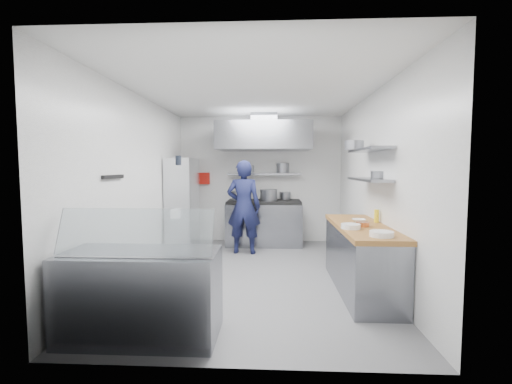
# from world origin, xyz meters

# --- Properties ---
(floor) EXTENTS (5.00, 5.00, 0.00)m
(floor) POSITION_xyz_m (0.00, 0.00, 0.00)
(floor) COLOR #5F5F61
(floor) RESTS_ON ground
(ceiling) EXTENTS (5.00, 5.00, 0.00)m
(ceiling) POSITION_xyz_m (0.00, 0.00, 2.80)
(ceiling) COLOR silver
(ceiling) RESTS_ON wall_back
(wall_back) EXTENTS (3.60, 2.80, 0.02)m
(wall_back) POSITION_xyz_m (0.00, 2.50, 1.40)
(wall_back) COLOR white
(wall_back) RESTS_ON floor
(wall_front) EXTENTS (3.60, 2.80, 0.02)m
(wall_front) POSITION_xyz_m (0.00, -2.50, 1.40)
(wall_front) COLOR white
(wall_front) RESTS_ON floor
(wall_left) EXTENTS (2.80, 5.00, 0.02)m
(wall_left) POSITION_xyz_m (-1.80, 0.00, 1.40)
(wall_left) COLOR white
(wall_left) RESTS_ON floor
(wall_right) EXTENTS (2.80, 5.00, 0.02)m
(wall_right) POSITION_xyz_m (1.80, 0.00, 1.40)
(wall_right) COLOR white
(wall_right) RESTS_ON floor
(gas_range) EXTENTS (1.60, 0.80, 0.90)m
(gas_range) POSITION_xyz_m (0.10, 2.10, 0.45)
(gas_range) COLOR gray
(gas_range) RESTS_ON floor
(cooktop) EXTENTS (1.57, 0.78, 0.06)m
(cooktop) POSITION_xyz_m (0.10, 2.10, 0.93)
(cooktop) COLOR black
(cooktop) RESTS_ON gas_range
(stock_pot_left) EXTENTS (0.30, 0.30, 0.20)m
(stock_pot_left) POSITION_xyz_m (-0.44, 2.12, 1.06)
(stock_pot_left) COLOR slate
(stock_pot_left) RESTS_ON cooktop
(stock_pot_mid) EXTENTS (0.36, 0.36, 0.24)m
(stock_pot_mid) POSITION_xyz_m (0.20, 2.05, 1.08)
(stock_pot_mid) COLOR slate
(stock_pot_mid) RESTS_ON cooktop
(stock_pot_right) EXTENTS (0.25, 0.25, 0.16)m
(stock_pot_right) POSITION_xyz_m (0.56, 2.41, 1.04)
(stock_pot_right) COLOR slate
(stock_pot_right) RESTS_ON cooktop
(over_range_shelf) EXTENTS (1.60, 0.30, 0.04)m
(over_range_shelf) POSITION_xyz_m (0.10, 2.34, 1.52)
(over_range_shelf) COLOR gray
(over_range_shelf) RESTS_ON wall_back
(shelf_pot_a) EXTENTS (0.27, 0.27, 0.18)m
(shelf_pot_a) POSITION_xyz_m (-0.24, 2.58, 1.63)
(shelf_pot_a) COLOR slate
(shelf_pot_a) RESTS_ON over_range_shelf
(shelf_pot_b) EXTENTS (0.29, 0.29, 0.22)m
(shelf_pot_b) POSITION_xyz_m (0.51, 2.52, 1.65)
(shelf_pot_b) COLOR slate
(shelf_pot_b) RESTS_ON over_range_shelf
(extractor_hood) EXTENTS (1.90, 1.15, 0.55)m
(extractor_hood) POSITION_xyz_m (0.10, 1.93, 2.30)
(extractor_hood) COLOR gray
(extractor_hood) RESTS_ON wall_back
(hood_duct) EXTENTS (0.55, 0.55, 0.24)m
(hood_duct) POSITION_xyz_m (0.10, 2.15, 2.68)
(hood_duct) COLOR slate
(hood_duct) RESTS_ON extractor_hood
(red_firebox) EXTENTS (0.22, 0.10, 0.26)m
(red_firebox) POSITION_xyz_m (-1.25, 2.44, 1.42)
(red_firebox) COLOR red
(red_firebox) RESTS_ON wall_back
(chef) EXTENTS (0.69, 0.48, 1.81)m
(chef) POSITION_xyz_m (-0.28, 1.34, 0.90)
(chef) COLOR #13173B
(chef) RESTS_ON floor
(wire_rack) EXTENTS (0.50, 0.90, 1.85)m
(wire_rack) POSITION_xyz_m (-1.53, 1.57, 0.93)
(wire_rack) COLOR silver
(wire_rack) RESTS_ON floor
(rack_bin_a) EXTENTS (0.15, 0.18, 0.17)m
(rack_bin_a) POSITION_xyz_m (-1.53, 1.06, 0.80)
(rack_bin_a) COLOR white
(rack_bin_a) RESTS_ON wire_rack
(rack_bin_b) EXTENTS (0.16, 0.20, 0.18)m
(rack_bin_b) POSITION_xyz_m (-1.53, 1.47, 1.30)
(rack_bin_b) COLOR yellow
(rack_bin_b) RESTS_ON wire_rack
(rack_jar) EXTENTS (0.11, 0.11, 0.18)m
(rack_jar) POSITION_xyz_m (-1.48, 1.12, 1.80)
(rack_jar) COLOR black
(rack_jar) RESTS_ON wire_rack
(knife_strip) EXTENTS (0.04, 0.55, 0.05)m
(knife_strip) POSITION_xyz_m (-1.78, -0.90, 1.55)
(knife_strip) COLOR black
(knife_strip) RESTS_ON wall_left
(prep_counter_base) EXTENTS (0.62, 2.00, 0.84)m
(prep_counter_base) POSITION_xyz_m (1.48, -0.60, 0.42)
(prep_counter_base) COLOR gray
(prep_counter_base) RESTS_ON floor
(prep_counter_top) EXTENTS (0.65, 2.04, 0.06)m
(prep_counter_top) POSITION_xyz_m (1.48, -0.60, 0.87)
(prep_counter_top) COLOR #9B5E2B
(prep_counter_top) RESTS_ON prep_counter_base
(plate_stack_a) EXTENTS (0.26, 0.26, 0.06)m
(plate_stack_a) POSITION_xyz_m (1.50, -1.38, 0.93)
(plate_stack_a) COLOR white
(plate_stack_a) RESTS_ON prep_counter_top
(plate_stack_b) EXTENTS (0.24, 0.24, 0.06)m
(plate_stack_b) POSITION_xyz_m (1.27, -0.90, 0.93)
(plate_stack_b) COLOR white
(plate_stack_b) RESTS_ON prep_counter_top
(copper_pan) EXTENTS (0.17, 0.17, 0.06)m
(copper_pan) POSITION_xyz_m (1.46, -0.73, 0.93)
(copper_pan) COLOR #C66A38
(copper_pan) RESTS_ON prep_counter_top
(squeeze_bottle) EXTENTS (0.07, 0.07, 0.18)m
(squeeze_bottle) POSITION_xyz_m (1.74, -0.38, 0.99)
(squeeze_bottle) COLOR yellow
(squeeze_bottle) RESTS_ON prep_counter_top
(mixing_bowl) EXTENTS (0.21, 0.21, 0.05)m
(mixing_bowl) POSITION_xyz_m (1.50, -0.39, 0.92)
(mixing_bowl) COLOR white
(mixing_bowl) RESTS_ON prep_counter_top
(wall_shelf_lower) EXTENTS (0.30, 1.30, 0.04)m
(wall_shelf_lower) POSITION_xyz_m (1.64, -0.30, 1.50)
(wall_shelf_lower) COLOR gray
(wall_shelf_lower) RESTS_ON wall_right
(wall_shelf_upper) EXTENTS (0.30, 1.30, 0.04)m
(wall_shelf_upper) POSITION_xyz_m (1.64, -0.30, 1.92)
(wall_shelf_upper) COLOR gray
(wall_shelf_upper) RESTS_ON wall_right
(shelf_pot_c) EXTENTS (0.25, 0.25, 0.10)m
(shelf_pot_c) POSITION_xyz_m (1.79, -0.34, 1.57)
(shelf_pot_c) COLOR slate
(shelf_pot_c) RESTS_ON wall_shelf_lower
(shelf_pot_d) EXTENTS (0.29, 0.29, 0.14)m
(shelf_pot_d) POSITION_xyz_m (1.54, 0.14, 2.01)
(shelf_pot_d) COLOR slate
(shelf_pot_d) RESTS_ON wall_shelf_upper
(display_case) EXTENTS (1.50, 0.70, 0.85)m
(display_case) POSITION_xyz_m (-1.00, -2.00, 0.42)
(display_case) COLOR gray
(display_case) RESTS_ON floor
(display_glass) EXTENTS (1.47, 0.19, 0.42)m
(display_glass) POSITION_xyz_m (-1.00, -2.12, 1.07)
(display_glass) COLOR silver
(display_glass) RESTS_ON display_case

